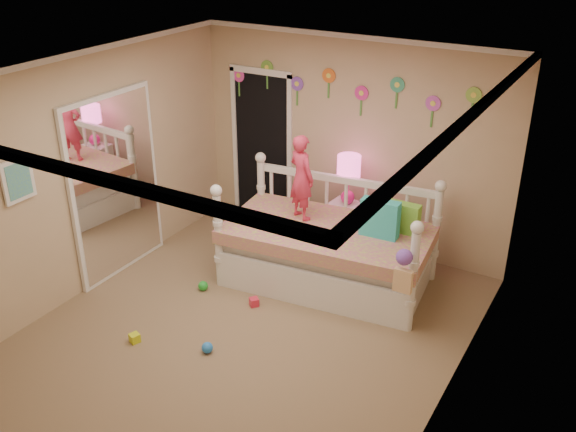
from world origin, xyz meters
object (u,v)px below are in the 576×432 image
Objects in this scene: daybed at (328,233)px; child at (301,177)px; nightstand at (346,228)px; table_lamp at (349,172)px.

daybed is 0.68m from child.
daybed reaches higher than nightstand.
child is 1.10m from nightstand.
child is 0.71m from table_lamp.
nightstand is at bearing 92.11° from daybed.
child reaches higher than daybed.
daybed is 0.86m from table_lamp.
nightstand is (0.27, 0.65, -0.85)m from child.
daybed is at bearing -167.56° from child.
daybed is 2.34× the size of child.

